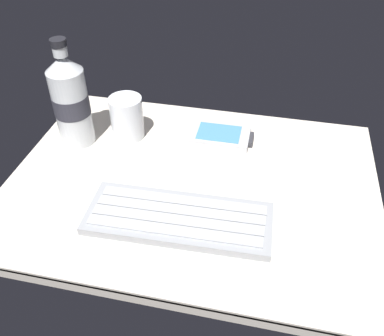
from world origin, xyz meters
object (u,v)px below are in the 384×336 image
at_px(water_bottle, 71,101).
at_px(keyboard, 176,218).
at_px(handheld_device, 220,136).
at_px(juice_cup, 127,119).

bearing_deg(water_bottle, keyboard, -35.23).
distance_m(keyboard, handheld_device, 0.24).
xyz_separation_m(keyboard, juice_cup, (-0.15, 0.21, 0.03)).
xyz_separation_m(handheld_device, water_bottle, (-0.27, -0.06, 0.08)).
relative_size(juice_cup, water_bottle, 0.41).
bearing_deg(juice_cup, handheld_device, 8.91).
distance_m(keyboard, water_bottle, 0.31).
bearing_deg(handheld_device, water_bottle, -166.55).
bearing_deg(keyboard, handheld_device, 82.77).
distance_m(handheld_device, water_bottle, 0.29).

